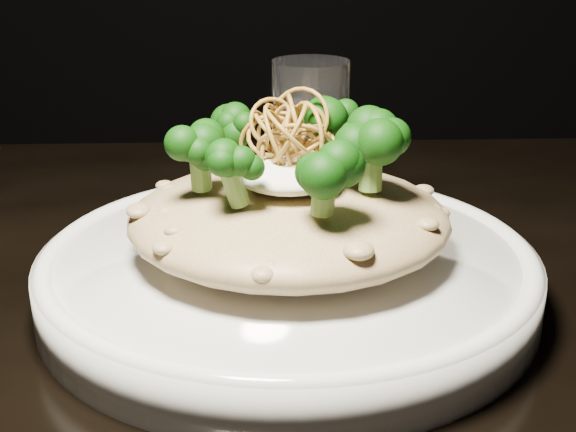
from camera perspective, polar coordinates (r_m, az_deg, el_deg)
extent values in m
cube|color=black|center=(0.50, 11.23, -9.39)|extent=(1.10, 0.80, 0.04)
cylinder|color=white|center=(0.50, 0.00, -4.25)|extent=(0.30, 0.30, 0.03)
ellipsoid|color=brown|center=(0.48, 0.08, -0.12)|extent=(0.19, 0.19, 0.04)
ellipsoid|color=white|center=(0.47, 0.04, 2.99)|extent=(0.06, 0.06, 0.02)
cylinder|color=silver|center=(0.67, 1.59, 6.25)|extent=(0.08, 0.08, 0.11)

